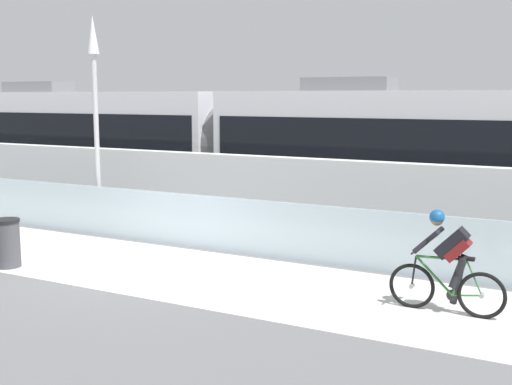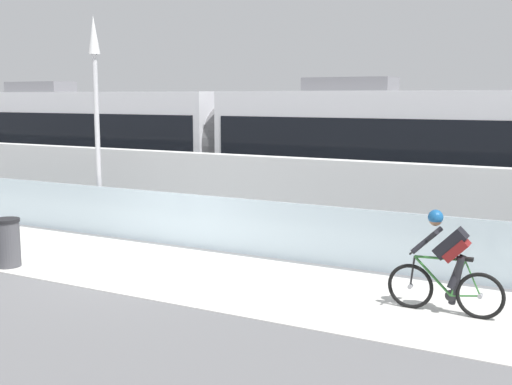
% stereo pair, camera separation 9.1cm
% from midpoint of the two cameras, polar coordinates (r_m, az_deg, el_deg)
% --- Properties ---
extents(ground_plane, '(200.00, 200.00, 0.00)m').
position_cam_midpoint_polar(ground_plane, '(12.87, -10.43, -6.45)').
color(ground_plane, slate).
extents(bike_path_deck, '(32.00, 3.20, 0.01)m').
position_cam_midpoint_polar(bike_path_deck, '(12.87, -10.43, -6.42)').
color(bike_path_deck, silver).
rests_on(bike_path_deck, ground).
extents(glass_parapet, '(32.00, 0.05, 1.18)m').
position_cam_midpoint_polar(glass_parapet, '(14.19, -5.84, -2.50)').
color(glass_parapet, silver).
rests_on(glass_parapet, ground).
extents(concrete_barrier_wall, '(32.00, 0.36, 1.91)m').
position_cam_midpoint_polar(concrete_barrier_wall, '(15.63, -2.18, -0.07)').
color(concrete_barrier_wall, silver).
rests_on(concrete_barrier_wall, ground).
extents(tram_rail_near, '(32.00, 0.08, 0.01)m').
position_cam_midpoint_polar(tram_rail_near, '(17.95, 1.84, -2.02)').
color(tram_rail_near, '#595654').
rests_on(tram_rail_near, ground).
extents(tram_rail_far, '(32.00, 0.08, 0.01)m').
position_cam_midpoint_polar(tram_rail_far, '(19.22, 3.74, -1.32)').
color(tram_rail_far, '#595654').
rests_on(tram_rail_far, ground).
extents(tram, '(22.56, 2.54, 3.81)m').
position_cam_midpoint_polar(tram, '(19.23, -2.29, 4.37)').
color(tram, silver).
rests_on(tram, ground).
extents(cyclist_on_bike, '(1.77, 0.58, 1.61)m').
position_cam_midpoint_polar(cyclist_on_bike, '(10.18, 16.87, -6.16)').
color(cyclist_on_bike, black).
rests_on(cyclist_on_bike, ground).
extents(lamp_post_antenna, '(0.28, 0.28, 5.20)m').
position_cam_midpoint_polar(lamp_post_antenna, '(15.91, -13.95, 8.29)').
color(lamp_post_antenna, gray).
rests_on(lamp_post_antenna, ground).
extents(trash_bin, '(0.51, 0.51, 0.96)m').
position_cam_midpoint_polar(trash_bin, '(13.35, -21.14, -4.21)').
color(trash_bin, '#47474C').
rests_on(trash_bin, ground).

